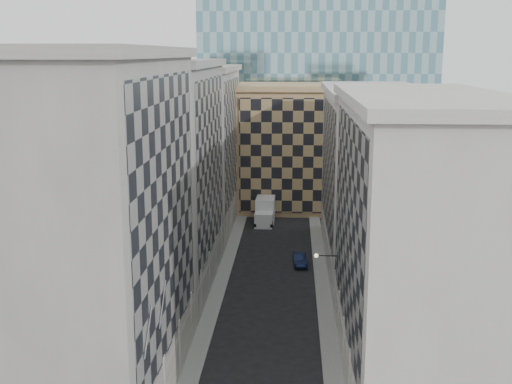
% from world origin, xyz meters
% --- Properties ---
extents(sidewalk_west, '(1.50, 100.00, 0.15)m').
position_xyz_m(sidewalk_west, '(-5.25, 30.00, 0.07)').
color(sidewalk_west, gray).
rests_on(sidewalk_west, ground).
extents(sidewalk_east, '(1.50, 100.00, 0.15)m').
position_xyz_m(sidewalk_east, '(5.25, 30.00, 0.07)').
color(sidewalk_east, gray).
rests_on(sidewalk_east, ground).
extents(bldg_left_a, '(10.80, 22.80, 23.70)m').
position_xyz_m(bldg_left_a, '(-10.88, 11.00, 11.82)').
color(bldg_left_a, gray).
rests_on(bldg_left_a, ground).
extents(bldg_left_b, '(10.80, 22.80, 22.70)m').
position_xyz_m(bldg_left_b, '(-10.88, 33.00, 11.32)').
color(bldg_left_b, gray).
rests_on(bldg_left_b, ground).
extents(bldg_left_c, '(10.80, 22.80, 21.70)m').
position_xyz_m(bldg_left_c, '(-10.88, 55.00, 10.83)').
color(bldg_left_c, gray).
rests_on(bldg_left_c, ground).
extents(bldg_right_a, '(10.80, 26.80, 20.70)m').
position_xyz_m(bldg_right_a, '(10.88, 15.00, 10.32)').
color(bldg_right_a, '#BAB3AA').
rests_on(bldg_right_a, ground).
extents(bldg_right_b, '(10.80, 28.80, 19.70)m').
position_xyz_m(bldg_right_b, '(10.89, 42.00, 9.85)').
color(bldg_right_b, '#BAB3AA').
rests_on(bldg_right_b, ground).
extents(tan_block, '(16.80, 14.80, 18.80)m').
position_xyz_m(tan_block, '(2.00, 67.90, 9.44)').
color(tan_block, tan).
rests_on(tan_block, ground).
extents(church_tower, '(7.20, 7.20, 51.50)m').
position_xyz_m(church_tower, '(0.00, 82.00, 26.95)').
color(church_tower, '#2E2924').
rests_on(church_tower, ground).
extents(flagpoles_left, '(0.10, 6.33, 2.33)m').
position_xyz_m(flagpoles_left, '(-5.90, 6.00, 8.00)').
color(flagpoles_left, gray).
rests_on(flagpoles_left, ground).
extents(bracket_lamp, '(1.98, 0.36, 0.36)m').
position_xyz_m(bracket_lamp, '(4.38, 24.00, 6.20)').
color(bracket_lamp, black).
rests_on(bracket_lamp, ground).
extents(box_truck, '(2.72, 6.36, 3.45)m').
position_xyz_m(box_truck, '(-1.75, 57.84, 1.50)').
color(box_truck, white).
rests_on(box_truck, ground).
extents(dark_car, '(1.66, 4.08, 1.32)m').
position_xyz_m(dark_car, '(2.98, 39.70, 0.66)').
color(dark_car, '#0F1837').
rests_on(dark_car, ground).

